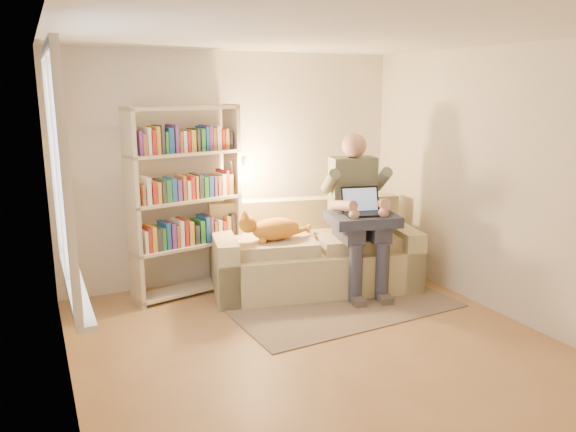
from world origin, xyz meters
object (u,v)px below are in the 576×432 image
sofa (313,257)px  laptop (372,207)px  cat (267,229)px  person (357,205)px  bookshelf (186,193)px

sofa → laptop: size_ratio=4.99×
sofa → cat: size_ratio=2.88×
cat → laptop: size_ratio=1.73×
person → bookshelf: (-1.74, 0.61, 0.17)m
person → cat: bearing=178.7°
cat → laptop: (1.03, -0.42, 0.23)m
person → laptop: size_ratio=3.58×
person → laptop: bearing=-59.7°
laptop → cat: bearing=169.8°
sofa → cat: (-0.56, -0.03, 0.39)m
bookshelf → sofa: bearing=-26.9°
person → laptop: person is taller
person → cat: person is taller
person → bookshelf: bearing=172.6°
laptop → bookshelf: (-1.80, 0.80, 0.16)m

